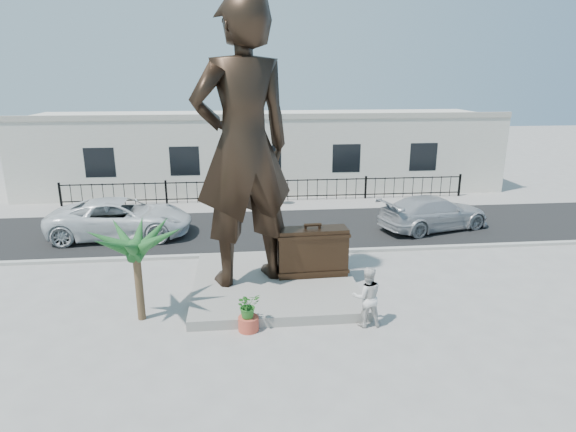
% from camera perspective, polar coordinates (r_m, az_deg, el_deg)
% --- Properties ---
extents(ground, '(100.00, 100.00, 0.00)m').
position_cam_1_polar(ground, '(14.70, 0.81, -10.86)').
color(ground, '#9E9991').
rests_on(ground, ground).
extents(street, '(40.00, 7.00, 0.01)m').
position_cam_1_polar(street, '(22.08, -1.60, -1.34)').
color(street, black).
rests_on(street, ground).
extents(curb, '(40.00, 0.25, 0.12)m').
position_cam_1_polar(curb, '(18.77, -0.78, -4.42)').
color(curb, '#A5A399').
rests_on(curb, ground).
extents(far_sidewalk, '(40.00, 2.50, 0.02)m').
position_cam_1_polar(far_sidewalk, '(25.91, -2.27, 1.35)').
color(far_sidewalk, '#9E9991').
rests_on(far_sidewalk, ground).
extents(plinth, '(5.20, 5.20, 0.30)m').
position_cam_1_polar(plinth, '(15.93, -1.62, -8.00)').
color(plinth, gray).
rests_on(plinth, ground).
extents(fence, '(22.00, 0.10, 1.20)m').
position_cam_1_polar(fence, '(26.54, -2.39, 3.02)').
color(fence, black).
rests_on(fence, ground).
extents(building, '(28.00, 7.00, 4.40)m').
position_cam_1_polar(building, '(30.36, -2.93, 7.79)').
color(building, silver).
rests_on(building, ground).
extents(statue, '(3.69, 3.04, 8.67)m').
position_cam_1_polar(statue, '(14.75, -5.35, 8.17)').
color(statue, black).
rests_on(statue, plinth).
extents(suitcase, '(2.32, 0.82, 1.62)m').
position_cam_1_polar(suitcase, '(15.96, 2.89, -4.25)').
color(suitcase, black).
rests_on(suitcase, plinth).
extents(tourist, '(0.86, 0.68, 1.73)m').
position_cam_1_polar(tourist, '(13.59, 9.34, -9.42)').
color(tourist, silver).
rests_on(tourist, ground).
extents(car_white, '(5.92, 2.74, 1.64)m').
position_cam_1_polar(car_white, '(21.82, -19.18, -0.23)').
color(car_white, silver).
rests_on(car_white, street).
extents(car_silver, '(5.53, 3.45, 1.50)m').
position_cam_1_polar(car_silver, '(22.66, 16.92, 0.39)').
color(car_silver, '#A5A6A9').
rests_on(car_silver, street).
extents(worker, '(1.27, 0.77, 1.92)m').
position_cam_1_polar(worker, '(25.55, -1.73, 3.38)').
color(worker, orange).
rests_on(worker, far_sidewalk).
extents(palm_tree, '(1.80, 1.80, 3.20)m').
position_cam_1_polar(palm_tree, '(14.73, -16.90, -11.56)').
color(palm_tree, '#1C4D1F').
rests_on(palm_tree, ground).
extents(planter, '(0.56, 0.56, 0.40)m').
position_cam_1_polar(planter, '(13.50, -4.70, -12.59)').
color(planter, '#C14733').
rests_on(planter, ground).
extents(shrub, '(0.80, 0.75, 0.70)m').
position_cam_1_polar(shrub, '(13.24, -4.76, -10.51)').
color(shrub, '#296C23').
rests_on(shrub, planter).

